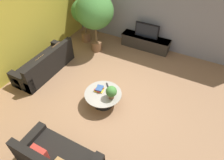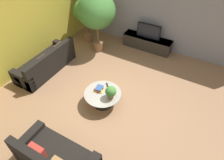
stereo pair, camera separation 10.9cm
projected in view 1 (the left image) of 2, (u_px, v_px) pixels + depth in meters
name	position (u px, v px, depth m)	size (l,w,h in m)	color
ground_plane	(111.00, 96.00, 5.98)	(24.00, 24.00, 0.00)	#8C6647
back_wall_stone	(154.00, 8.00, 7.09)	(7.40, 0.12, 3.00)	gray
side_wall_left	(22.00, 24.00, 6.22)	(0.12, 7.40, 3.00)	gold
media_console	(145.00, 42.00, 7.74)	(1.88, 0.50, 0.48)	#2D2823
television	(147.00, 31.00, 7.40)	(0.90, 0.13, 0.54)	black
coffee_table	(103.00, 96.00, 5.58)	(1.03, 1.03, 0.42)	black
couch_by_wall	(45.00, 65.00, 6.65)	(0.84, 2.16, 0.84)	black
potted_palm_tall	(84.00, 13.00, 7.49)	(0.92, 0.92, 1.71)	brown
potted_palm_corner	(95.00, 12.00, 6.77)	(1.31, 1.31, 2.17)	brown
potted_plant_tabletop	(111.00, 92.00, 5.23)	(0.30, 0.30, 0.38)	brown
book_stack	(99.00, 89.00, 5.56)	(0.28, 0.27, 0.09)	gold
remote_black	(107.00, 85.00, 5.73)	(0.04, 0.16, 0.02)	black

